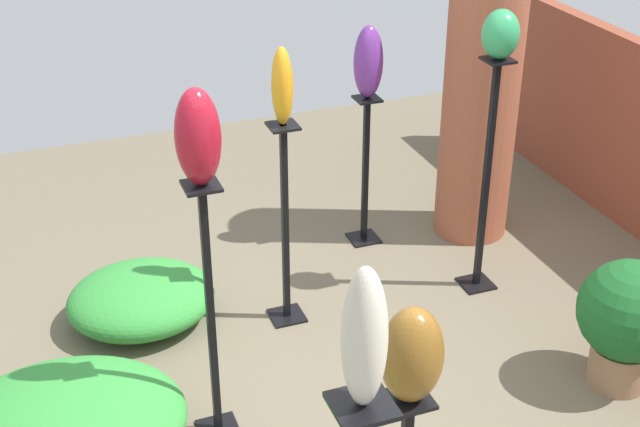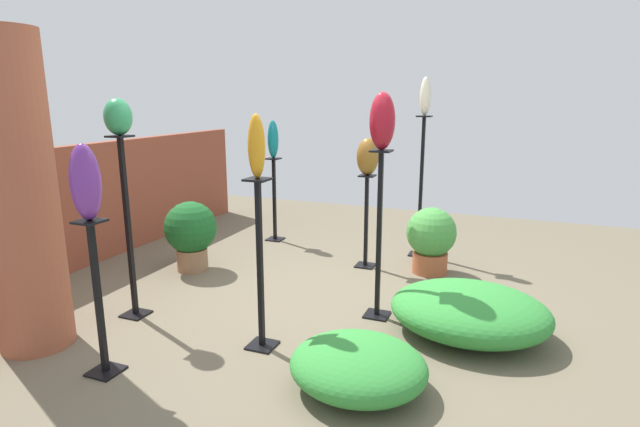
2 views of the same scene
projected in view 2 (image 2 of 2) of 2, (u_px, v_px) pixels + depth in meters
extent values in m
plane|color=#6B604C|center=(324.00, 303.00, 4.46)|extent=(8.00, 8.00, 0.00)
cube|color=brown|center=(80.00, 207.00, 5.31)|extent=(5.60, 0.12, 1.30)
cylinder|color=#9E5138|center=(19.00, 196.00, 3.46)|extent=(0.50, 0.50, 2.24)
cube|color=black|center=(106.00, 371.00, 3.33)|extent=(0.20, 0.20, 0.01)
cube|color=black|center=(98.00, 299.00, 3.21)|extent=(0.04, 0.04, 1.05)
cube|color=black|center=(90.00, 221.00, 3.10)|extent=(0.16, 0.16, 0.02)
cube|color=black|center=(136.00, 314.00, 4.21)|extent=(0.20, 0.20, 0.01)
cube|color=black|center=(128.00, 229.00, 4.04)|extent=(0.04, 0.04, 1.50)
cube|color=black|center=(120.00, 136.00, 3.86)|extent=(0.16, 0.16, 0.02)
cube|color=black|center=(365.00, 265.00, 5.41)|extent=(0.20, 0.20, 0.01)
cube|color=black|center=(366.00, 222.00, 5.30)|extent=(0.04, 0.04, 1.00)
cube|color=black|center=(367.00, 176.00, 5.19)|extent=(0.16, 0.16, 0.01)
cube|color=black|center=(418.00, 254.00, 5.80)|extent=(0.20, 0.20, 0.01)
cube|color=black|center=(421.00, 187.00, 5.62)|extent=(0.04, 0.04, 1.59)
cube|color=black|center=(424.00, 116.00, 5.44)|extent=(0.16, 0.16, 0.02)
cube|color=black|center=(377.00, 315.00, 4.19)|extent=(0.20, 0.20, 0.01)
cube|color=black|center=(379.00, 236.00, 4.03)|extent=(0.04, 0.04, 1.39)
cube|color=black|center=(381.00, 151.00, 3.88)|extent=(0.16, 0.16, 0.02)
cube|color=black|center=(262.00, 345.00, 3.68)|extent=(0.20, 0.20, 0.01)
cube|color=black|center=(260.00, 266.00, 3.54)|extent=(0.04, 0.04, 1.25)
cube|color=black|center=(258.00, 179.00, 3.39)|extent=(0.16, 0.16, 0.02)
cube|color=black|center=(275.00, 239.00, 6.41)|extent=(0.20, 0.20, 0.01)
cube|color=black|center=(274.00, 200.00, 6.29)|extent=(0.04, 0.04, 1.05)
cube|color=black|center=(273.00, 159.00, 6.17)|extent=(0.16, 0.16, 0.02)
ellipsoid|color=#6B2D8C|center=(85.00, 182.00, 3.04)|extent=(0.18, 0.19, 0.48)
ellipsoid|color=#2D9356|center=(118.00, 117.00, 3.83)|extent=(0.21, 0.21, 0.28)
ellipsoid|color=brown|center=(368.00, 157.00, 5.14)|extent=(0.22, 0.23, 0.38)
ellipsoid|color=beige|center=(425.00, 96.00, 5.39)|extent=(0.13, 0.12, 0.41)
ellipsoid|color=maroon|center=(382.00, 121.00, 3.82)|extent=(0.20, 0.20, 0.44)
ellipsoid|color=orange|center=(257.00, 146.00, 3.34)|extent=(0.12, 0.12, 0.43)
ellipsoid|color=#0F727A|center=(273.00, 139.00, 6.12)|extent=(0.15, 0.13, 0.46)
cylinder|color=#936B4C|center=(192.00, 259.00, 5.28)|extent=(0.32, 0.32, 0.23)
sphere|color=#195923|center=(191.00, 227.00, 5.20)|extent=(0.54, 0.54, 0.54)
cylinder|color=#B25B38|center=(430.00, 262.00, 5.20)|extent=(0.36, 0.36, 0.22)
sphere|color=#479942|center=(431.00, 232.00, 5.13)|extent=(0.51, 0.51, 0.51)
ellipsoid|color=#338C38|center=(469.00, 311.00, 3.82)|extent=(1.01, 1.21, 0.38)
ellipsoid|color=#338C38|center=(358.00, 366.00, 3.11)|extent=(0.79, 0.87, 0.32)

